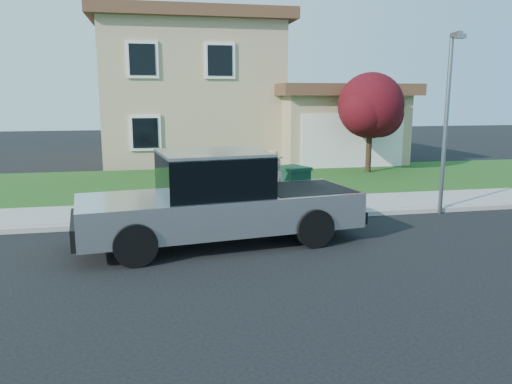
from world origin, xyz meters
TOP-DOWN VIEW (x-y plane):
  - ground at (0.00, 0.00)m, footprint 80.00×80.00m
  - curb at (1.00, 2.90)m, footprint 40.00×0.20m
  - sidewalk at (1.00, 4.00)m, footprint 40.00×2.00m
  - lawn at (1.00, 8.50)m, footprint 40.00×7.00m
  - house at (1.31, 16.38)m, footprint 14.00×11.30m
  - pickup_truck at (-0.53, 1.19)m, footprint 6.26×2.83m
  - woman at (0.98, 2.52)m, footprint 0.68×0.54m
  - ornamental_tree at (6.65, 9.57)m, footprint 2.88×2.60m
  - trash_bin at (1.67, 3.30)m, footprint 0.96×1.02m
  - street_lamp at (5.66, 2.70)m, footprint 0.25×0.61m

SIDE VIEW (x-z plane):
  - ground at x=0.00m, z-range 0.00..0.00m
  - lawn at x=1.00m, z-range 0.00..0.10m
  - curb at x=1.00m, z-range 0.00..0.12m
  - sidewalk at x=1.00m, z-range 0.00..0.15m
  - trash_bin at x=1.67m, z-range 0.16..1.32m
  - woman at x=0.98m, z-range -0.05..1.77m
  - pickup_truck at x=-0.53m, z-range -0.07..1.92m
  - ornamental_tree at x=6.65m, z-range 0.65..4.61m
  - street_lamp at x=5.66m, z-range 0.33..5.02m
  - house at x=1.31m, z-range -0.26..6.59m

